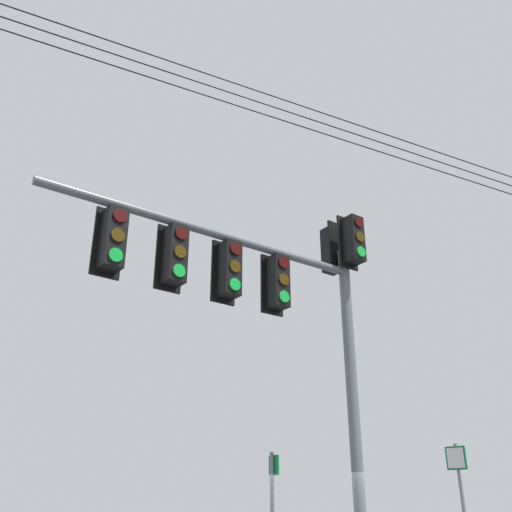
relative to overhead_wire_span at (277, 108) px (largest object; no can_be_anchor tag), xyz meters
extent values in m
cylinder|color=slate|center=(0.63, -1.20, -6.08)|extent=(0.20, 0.20, 6.41)
cylinder|color=slate|center=(-1.11, 1.03, -3.30)|extent=(3.59, 4.54, 0.14)
cube|color=black|center=(0.40, -1.38, -2.75)|extent=(0.42, 0.42, 0.90)
cube|color=black|center=(0.53, -1.28, -2.75)|extent=(0.30, 0.37, 1.04)
cylinder|color=#360503|center=(0.27, -1.49, -2.45)|extent=(0.15, 0.18, 0.20)
cylinder|color=#3C2703|center=(0.27, -1.49, -2.75)|extent=(0.15, 0.18, 0.20)
cylinder|color=green|center=(0.27, -1.49, -3.05)|extent=(0.15, 0.18, 0.20)
cube|color=black|center=(0.87, -1.01, -2.75)|extent=(0.42, 0.42, 0.90)
cube|color=black|center=(0.74, -1.12, -2.75)|extent=(0.30, 0.37, 1.04)
cylinder|color=#360503|center=(1.00, -0.91, -2.45)|extent=(0.15, 0.18, 0.20)
cylinder|color=#3C2703|center=(1.00, -0.91, -2.75)|extent=(0.15, 0.18, 0.20)
cylinder|color=green|center=(1.00, -0.91, -3.05)|extent=(0.15, 0.18, 0.20)
cube|color=black|center=(-0.33, 0.04, -3.85)|extent=(0.42, 0.42, 0.90)
cube|color=black|center=(-0.20, 0.14, -3.85)|extent=(0.30, 0.37, 1.04)
cylinder|color=#360503|center=(-0.46, -0.06, -3.55)|extent=(0.15, 0.18, 0.20)
cylinder|color=#3C2703|center=(-0.46, -0.06, -3.85)|extent=(0.15, 0.18, 0.20)
cylinder|color=green|center=(-0.46, -0.06, -4.15)|extent=(0.15, 0.18, 0.20)
cube|color=black|center=(-0.93, 0.81, -3.85)|extent=(0.42, 0.42, 0.90)
cube|color=black|center=(-0.80, 0.91, -3.85)|extent=(0.31, 0.37, 1.04)
cylinder|color=#360503|center=(-1.06, 0.70, -3.55)|extent=(0.15, 0.17, 0.20)
cylinder|color=#3C2703|center=(-1.06, 0.70, -3.85)|extent=(0.15, 0.17, 0.20)
cylinder|color=green|center=(-1.06, 0.70, -4.15)|extent=(0.15, 0.17, 0.20)
cube|color=black|center=(-1.53, 1.57, -3.85)|extent=(0.42, 0.42, 0.90)
cube|color=black|center=(-1.40, 1.68, -3.85)|extent=(0.31, 0.36, 1.04)
cylinder|color=#360503|center=(-1.66, 1.47, -3.55)|extent=(0.15, 0.17, 0.20)
cylinder|color=#3C2703|center=(-1.66, 1.47, -3.85)|extent=(0.15, 0.17, 0.20)
cylinder|color=green|center=(-1.66, 1.47, -4.15)|extent=(0.15, 0.17, 0.20)
cube|color=black|center=(-2.13, 2.34, -3.85)|extent=(0.42, 0.42, 0.90)
cube|color=black|center=(-2.00, 2.45, -3.85)|extent=(0.31, 0.36, 1.04)
cylinder|color=#360503|center=(-2.25, 2.23, -3.55)|extent=(0.15, 0.17, 0.20)
cylinder|color=#3C2703|center=(-2.25, 2.23, -3.85)|extent=(0.15, 0.17, 0.20)
cylinder|color=green|center=(-2.25, 2.23, -4.15)|extent=(0.15, 0.17, 0.20)
cube|color=#0C7238|center=(1.87, -3.15, -6.49)|extent=(0.29, 0.30, 0.41)
cube|color=white|center=(1.85, -3.14, -6.49)|extent=(0.23, 0.24, 0.35)
cube|color=#0C7238|center=(1.26, 0.16, -6.64)|extent=(0.27, 0.18, 0.33)
cube|color=white|center=(1.26, 0.15, -6.64)|extent=(0.21, 0.13, 0.27)
cylinder|color=black|center=(0.00, 0.00, -0.26)|extent=(13.97, 26.38, 0.74)
cylinder|color=black|center=(0.00, 0.00, 0.00)|extent=(13.97, 26.38, 0.74)
cylinder|color=black|center=(0.00, 0.00, 0.26)|extent=(13.97, 26.38, 0.74)
camera|label=1|loc=(-9.22, 0.03, -7.24)|focal=39.85mm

